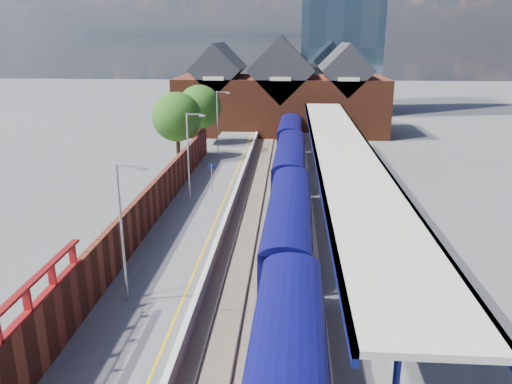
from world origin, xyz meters
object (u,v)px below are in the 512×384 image
parked_car_blue (411,264)px  lamp_post_d (219,119)px  parked_car_silver (410,285)px  parked_car_dark (372,200)px  lamp_post_b (124,225)px  train (290,184)px  platform_sign (212,173)px  lamp_post_c (190,151)px  parked_car_red (428,310)px

parked_car_blue → lamp_post_d: bearing=37.2°
parked_car_silver → parked_car_dark: size_ratio=1.05×
lamp_post_b → lamp_post_d: same height
train → parked_car_silver: 17.01m
parked_car_silver → parked_car_blue: bearing=-17.3°
train → parked_car_dark: bearing=-17.1°
train → parked_car_blue: (6.78, -13.12, -0.58)m
train → platform_sign: platform_sign is taller
train → lamp_post_d: size_ratio=9.42×
lamp_post_c → parked_car_dark: (14.19, -0.81, -3.43)m
parked_car_red → train: bearing=17.3°
lamp_post_b → parked_car_dark: 21.07m
lamp_post_c → parked_car_dark: lamp_post_c is taller
parked_car_silver → lamp_post_b: bearing=91.9°
lamp_post_c → parked_car_dark: 14.62m
parked_car_blue → lamp_post_b: bearing=115.0°
parked_car_silver → parked_car_blue: parked_car_silver is taller
parked_car_dark → parked_car_blue: 11.18m
parked_car_red → lamp_post_c: bearing=37.8°
lamp_post_b → parked_car_silver: (13.95, 1.26, -3.32)m
train → lamp_post_c: lamp_post_c is taller
train → lamp_post_d: bearing=117.9°
lamp_post_c → platform_sign: size_ratio=2.80×
lamp_post_d → parked_car_red: lamp_post_d is taller
platform_sign → parked_car_silver: 20.97m
train → parked_car_silver: (6.09, -15.88, -0.45)m
lamp_post_c → parked_car_silver: bearing=-46.6°
parked_car_blue → parked_car_silver: bearing=175.6°
parked_car_silver → parked_car_dark: parked_car_silver is taller
parked_car_red → lamp_post_d: bearing=21.3°
parked_car_dark → parked_car_silver: bearing=-170.7°
parked_car_silver → parked_car_blue: (0.69, 2.76, -0.13)m
lamp_post_c → platform_sign: lamp_post_c is taller
train → parked_car_red: train is taller
platform_sign → parked_car_dark: (12.82, -2.81, -1.13)m
lamp_post_c → parked_car_red: size_ratio=1.82×
train → parked_car_blue: train is taller
platform_sign → lamp_post_c: bearing=-124.3°
lamp_post_c → parked_car_silver: size_ratio=1.72×
train → parked_car_silver: size_ratio=16.21×
train → lamp_post_c: (-7.86, -1.14, 2.87)m
lamp_post_b → lamp_post_c: same height
lamp_post_d → parked_car_blue: bearing=-62.4°
lamp_post_d → platform_sign: bearing=-84.4°
lamp_post_b → parked_car_silver: size_ratio=1.72×
parked_car_red → parked_car_blue: (0.40, 5.16, -0.12)m
lamp_post_b → lamp_post_d: (0.00, 32.00, 0.00)m
lamp_post_b → lamp_post_c: bearing=90.0°
parked_car_blue → lamp_post_c: bearing=60.3°
lamp_post_d → platform_sign: lamp_post_d is taller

